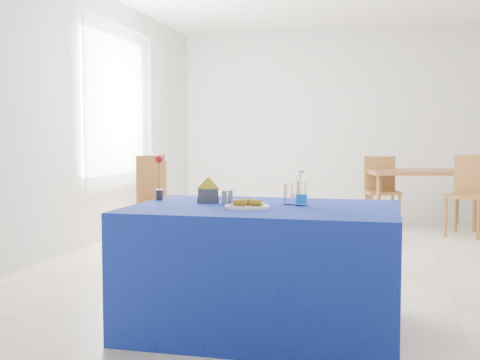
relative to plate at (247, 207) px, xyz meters
name	(u,v)px	position (x,y,z in m)	size (l,w,h in m)	color
floor	(317,260)	(0.15, 2.31, -0.77)	(7.00, 7.00, 0.00)	beige
room_shell	(318,77)	(0.15, 2.31, 0.98)	(7.00, 7.00, 7.00)	silver
window_pane	(115,106)	(-2.32, 3.11, 0.78)	(0.04, 1.50, 1.60)	white
curtain	(121,106)	(-2.25, 3.11, 0.78)	(0.04, 1.75, 1.85)	white
plate	(247,207)	(0.00, 0.00, 0.00)	(0.27, 0.27, 0.01)	white
drinking_glass	(289,194)	(0.21, 0.25, 0.06)	(0.07, 0.07, 0.13)	white
salt_shaker	(225,197)	(-0.18, 0.16, 0.04)	(0.03, 0.03, 0.09)	gray
pepper_shaker	(230,197)	(-0.15, 0.19, 0.04)	(0.03, 0.03, 0.09)	slate
blue_table	(264,268)	(0.08, 0.12, -0.39)	(1.60, 1.10, 0.76)	navy
water_bottle	(301,194)	(0.29, 0.22, 0.06)	(0.07, 0.07, 0.21)	silver
napkin_holder	(208,195)	(-0.30, 0.21, 0.04)	(0.15, 0.08, 0.17)	#323237
rose_vase	(159,178)	(-0.67, 0.30, 0.14)	(0.05, 0.05, 0.30)	#242429
oak_table	(420,176)	(1.21, 4.74, -0.09)	(1.46, 1.10, 0.76)	#94552B
chair_bg_left	(381,186)	(0.72, 4.71, -0.23)	(0.50, 0.50, 0.93)	brown
chair_bg_right	(470,189)	(1.76, 4.20, -0.21)	(0.57, 0.57, 0.97)	brown
chair_win_a	(159,195)	(-1.55, 2.53, -0.20)	(0.55, 0.55, 0.99)	brown
chair_win_b	(168,192)	(-1.81, 3.49, -0.25)	(0.42, 0.42, 0.89)	brown
banana_pieces	(248,202)	(0.00, 0.01, 0.03)	(0.18, 0.11, 0.04)	gold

